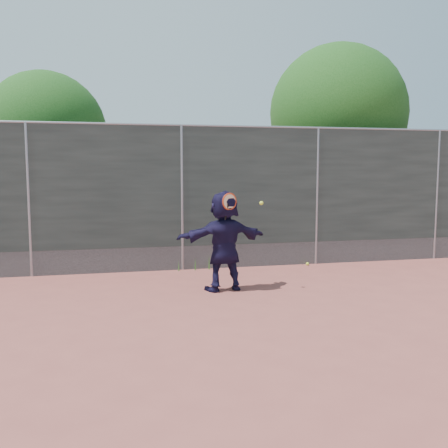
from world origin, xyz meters
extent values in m
plane|color=#9E4C42|center=(0.00, 0.00, 0.00)|extent=(80.00, 80.00, 0.00)
imported|color=black|center=(0.46, 1.57, 0.87)|extent=(1.68, 0.75, 1.74)
sphere|color=#E1F937|center=(2.75, 3.35, 0.03)|extent=(0.07, 0.07, 0.07)
cube|color=#38423D|center=(0.00, 3.50, 1.75)|extent=(20.00, 0.04, 2.50)
cube|color=slate|center=(0.00, 3.50, 0.25)|extent=(20.00, 0.03, 0.50)
cylinder|color=gray|center=(0.00, 3.50, 3.00)|extent=(20.00, 0.05, 0.05)
cylinder|color=gray|center=(-3.00, 3.50, 1.50)|extent=(0.06, 0.06, 3.00)
cylinder|color=gray|center=(0.00, 3.50, 1.50)|extent=(0.06, 0.06, 3.00)
cylinder|color=gray|center=(3.00, 3.50, 1.50)|extent=(0.06, 0.06, 3.00)
cylinder|color=gray|center=(6.00, 3.50, 1.50)|extent=(0.06, 0.06, 3.00)
torus|color=red|center=(0.51, 1.37, 1.56)|extent=(0.28, 0.14, 0.29)
cylinder|color=beige|center=(0.51, 1.37, 1.56)|extent=(0.23, 0.10, 0.25)
cylinder|color=black|center=(0.46, 1.39, 1.36)|extent=(0.08, 0.13, 0.33)
sphere|color=#E1F937|center=(1.07, 1.39, 1.53)|extent=(0.07, 0.07, 0.07)
cylinder|color=#382314|center=(4.50, 5.70, 1.30)|extent=(0.28, 0.28, 2.60)
sphere|color=#23561C|center=(4.50, 5.70, 3.59)|extent=(3.60, 3.60, 3.60)
sphere|color=#23561C|center=(5.22, 5.90, 3.23)|extent=(2.52, 2.52, 2.52)
cylinder|color=#382314|center=(-3.00, 6.50, 1.10)|extent=(0.28, 0.28, 2.20)
sphere|color=#23561C|center=(-3.00, 6.50, 3.03)|extent=(3.00, 3.00, 3.00)
sphere|color=#23561C|center=(-2.40, 6.70, 2.73)|extent=(2.10, 2.10, 2.10)
cone|color=#387226|center=(0.25, 3.38, 0.13)|extent=(0.03, 0.03, 0.26)
cone|color=#387226|center=(0.55, 3.40, 0.15)|extent=(0.03, 0.03, 0.30)
cone|color=#387226|center=(-0.10, 3.36, 0.11)|extent=(0.03, 0.03, 0.22)
camera|label=1|loc=(-1.43, -6.78, 2.10)|focal=40.00mm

